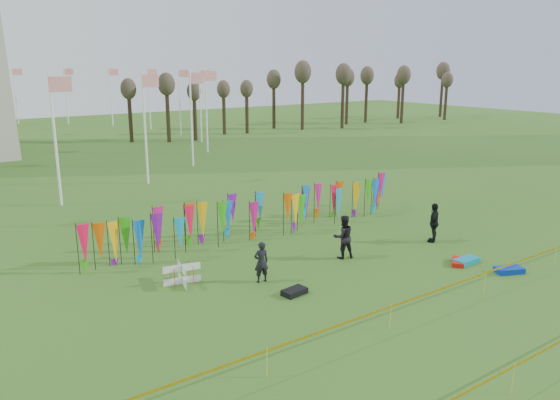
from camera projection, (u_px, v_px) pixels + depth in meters
ground at (387, 293)px, 20.82m from camera, size 160.00×160.00×0.00m
banner_row at (265, 211)px, 27.71m from camera, size 18.64×0.64×2.08m
caution_tape_near at (429, 294)px, 18.80m from camera, size 26.00×0.02×0.90m
caution_tape_far at (552, 347)px, 15.32m from camera, size 26.00×0.02×0.90m
tree_line at (317, 81)px, 72.06m from camera, size 53.92×1.92×7.84m
box_kite at (182, 274)px, 21.53m from camera, size 0.76×0.76×0.85m
person_left at (261, 262)px, 21.67m from camera, size 0.68×0.55×1.68m
person_mid at (343, 237)px, 24.33m from camera, size 1.09×0.85×1.98m
person_right at (434, 223)px, 26.55m from camera, size 1.32×1.12×1.95m
kite_bag_blue at (509, 270)px, 22.78m from camera, size 1.29×1.01×0.24m
kite_bag_red at (458, 262)px, 23.79m from camera, size 1.15×1.04×0.20m
kite_bag_black at (294, 292)px, 20.66m from camera, size 1.02×0.67×0.22m
kite_bag_teal at (466, 261)px, 23.85m from camera, size 1.22×0.60×0.23m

